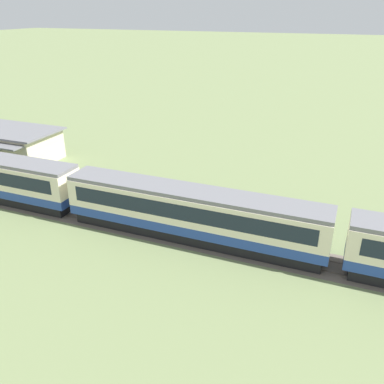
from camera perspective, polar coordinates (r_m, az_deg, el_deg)
passenger_train at (r=31.99m, az=0.40°, el=-2.88°), size 110.56×3.08×4.26m
railway_track at (r=34.95m, az=-6.95°, el=-4.94°), size 175.33×3.60×0.04m
station_building at (r=54.91m, az=-24.55°, el=6.22°), size 13.19×8.13×3.78m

